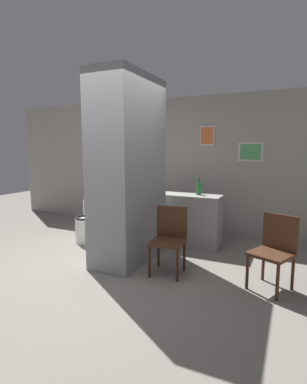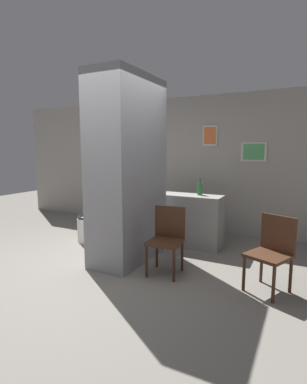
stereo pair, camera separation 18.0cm
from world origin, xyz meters
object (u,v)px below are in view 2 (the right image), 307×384
at_px(chair_near_pillar, 167,237).
at_px(toilet, 90,223).
at_px(bottle_tall, 200,189).
at_px(bicycle, 138,218).
at_px(chair_by_doorway, 272,250).

bearing_deg(chair_near_pillar, toilet, 155.03).
bearing_deg(bottle_tall, bicycle, -174.18).
distance_m(toilet, chair_near_pillar, 1.89).
relative_size(chair_by_doorway, bottle_tall, 3.00).
distance_m(chair_by_doorway, bicycle, 2.61).
bearing_deg(chair_by_doorway, toilet, -166.51).
xyz_separation_m(toilet, chair_near_pillar, (1.78, -0.63, 0.16)).
relative_size(toilet, chair_by_doorway, 0.83).
xyz_separation_m(bicycle, bottle_tall, (1.12, 0.11, 0.59)).
height_order(chair_near_pillar, chair_by_doorway, same).
relative_size(chair_near_pillar, chair_by_doorway, 1.00).
relative_size(bicycle, bottle_tall, 5.73).
xyz_separation_m(toilet, bicycle, (0.66, 0.52, 0.06)).
distance_m(toilet, bicycle, 0.85).
relative_size(chair_near_pillar, bottle_tall, 3.00).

